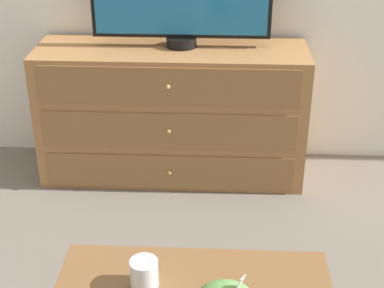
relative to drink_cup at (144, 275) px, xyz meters
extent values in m
plane|color=#70665B|center=(0.08, 1.72, -0.51)|extent=(12.00, 12.00, 0.00)
cube|color=#9E6B3D|center=(-0.04, 1.48, -0.15)|extent=(1.39, 0.42, 0.71)
cube|color=brown|center=(-0.04, 1.27, -0.39)|extent=(1.27, 0.01, 0.19)
sphere|color=tan|center=(-0.04, 1.26, -0.39)|extent=(0.02, 0.02, 0.02)
cube|color=brown|center=(-0.04, 1.27, -0.15)|extent=(1.27, 0.01, 0.19)
sphere|color=tan|center=(-0.04, 1.26, -0.15)|extent=(0.02, 0.02, 0.02)
cube|color=brown|center=(-0.04, 1.27, 0.09)|extent=(1.27, 0.01, 0.19)
sphere|color=tan|center=(-0.04, 1.26, 0.09)|extent=(0.02, 0.02, 0.02)
cylinder|color=black|center=(0.01, 1.52, 0.23)|extent=(0.15, 0.15, 0.05)
cube|color=silver|center=(0.28, -0.17, 0.14)|extent=(0.03, 0.03, 0.03)
cylinder|color=white|center=(0.00, 0.00, -0.01)|extent=(0.08, 0.08, 0.05)
cylinder|color=white|center=(0.00, 0.00, 0.01)|extent=(0.08, 0.08, 0.09)
camera|label=1|loc=(0.21, -1.36, 1.15)|focal=55.00mm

